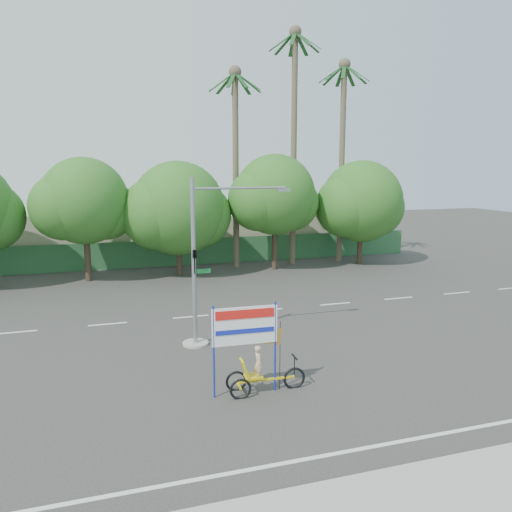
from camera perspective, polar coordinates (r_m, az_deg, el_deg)
name	(u,v)px	position (r m, az deg, el deg)	size (l,w,h in m)	color
ground	(284,374)	(18.61, 3.23, -13.32)	(120.00, 120.00, 0.00)	#33302D
sidewalk_near	(403,504)	(12.74, 16.49, -25.50)	(50.00, 2.40, 0.12)	gray
fence	(185,252)	(38.49, -8.08, 0.44)	(38.00, 0.08, 2.00)	#336B3D
building_left	(49,237)	(42.49, -22.57, 2.03)	(12.00, 8.00, 4.00)	beige
building_right	(266,231)	(44.61, 1.13, 2.90)	(14.00, 8.00, 3.60)	beige
tree_left	(84,204)	(34.06, -19.09, 5.62)	(6.66, 5.60, 8.07)	#473828
tree_center	(177,211)	(34.46, -9.00, 5.10)	(7.62, 6.40, 7.85)	#473828
tree_right	(274,198)	(36.10, 2.11, 6.67)	(6.90, 5.80, 8.36)	#473828
tree_far_right	(361,204)	(39.03, 11.88, 5.85)	(7.38, 6.20, 7.94)	#473828
palm_tall	(294,125)	(38.28, 4.37, 14.67)	(3.73, 3.79, 17.45)	#70604C
palm_mid	(342,141)	(39.86, 9.84, 12.84)	(3.73, 3.79, 15.45)	#70604C
palm_short	(236,147)	(36.76, -2.35, 12.38)	(3.73, 3.79, 14.45)	#70604C
traffic_signal	(201,277)	(20.81, -6.26, -2.38)	(4.72, 1.10, 7.00)	gray
trike_billboard	(254,357)	(16.71, -0.24, -11.43)	(3.19, 0.75, 3.13)	black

